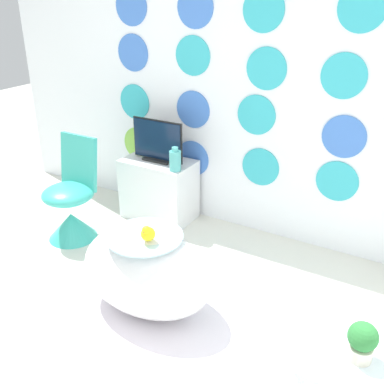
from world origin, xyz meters
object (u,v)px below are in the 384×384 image
Objects in this scene: vase at (175,160)px; chair at (71,208)px; potted_plant_left at (362,341)px; bathtub at (147,271)px; tv at (157,143)px.

chair is at bearing -140.56° from vase.
potted_plant_left is at bearing -18.59° from chair.
bathtub is at bearing 164.09° from potted_plant_left.
chair reaches higher than potted_plant_left.
chair is 2.46m from potted_plant_left.
chair is 4.85× the size of potted_plant_left.
tv is 2.43× the size of vase.
vase is (-0.38, 0.94, 0.34)m from bathtub.
chair is at bearing 158.15° from bathtub.
chair is 0.90m from vase.
chair reaches higher than vase.
tv is at bearing 120.66° from bathtub.
chair is at bearing 161.41° from potted_plant_left.
chair reaches higher than bathtub.
chair is 4.23× the size of vase.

